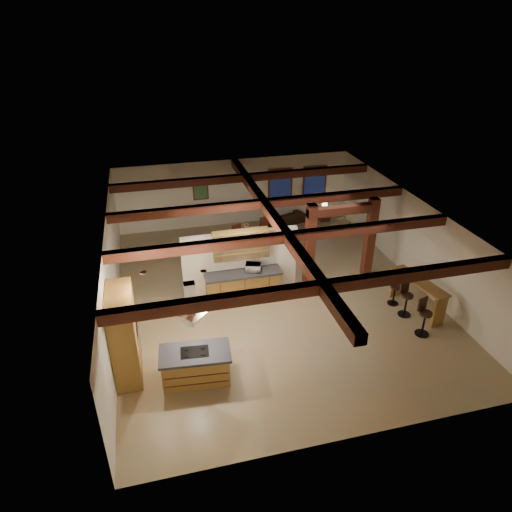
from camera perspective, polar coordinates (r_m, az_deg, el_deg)
The scene contains 23 objects.
ground at distance 15.31m, azimuth 2.15°, elevation -4.83°, with size 12.00×12.00×0.00m, color tan.
room_walls at distance 14.41m, azimuth 2.28°, elevation 1.09°, with size 12.00×12.00×12.00m.
ceiling_beams at distance 13.99m, azimuth 2.35°, elevation 4.65°, with size 10.00×12.00×0.28m.
timber_posts at distance 15.66m, azimuth 10.59°, elevation 2.86°, with size 2.50×0.30×2.90m.
partition_wall at distance 14.95m, azimuth -1.99°, elevation -0.80°, with size 3.80×0.18×2.20m, color white.
pantry_cabinet at distance 12.09m, azimuth -16.14°, elevation -9.45°, with size 0.67×1.60×2.40m.
back_counter at distance 14.94m, azimuth -1.63°, elevation -3.60°, with size 2.50×0.66×0.94m.
upper_display_cabinet at distance 14.43m, azimuth -1.88°, elevation 1.44°, with size 1.80×0.36×0.95m.
range_hood at distance 11.16m, azimuth -7.98°, elevation -8.25°, with size 1.10×1.10×1.40m.
back_windows at distance 20.51m, azimuth 5.20°, elevation 8.70°, with size 2.70×0.07×1.70m.
framed_art at distance 19.51m, azimuth -6.94°, elevation 8.18°, with size 0.65×0.05×0.85m.
recessed_cans at distance 11.77m, azimuth -6.89°, elevation 0.20°, with size 3.16×2.46×0.03m.
kitchen_island at distance 12.01m, azimuth -7.54°, elevation -13.37°, with size 1.87×1.11×0.89m.
dining_table at distance 17.94m, azimuth 0.08°, elevation 1.67°, with size 1.77×0.99×0.62m, color #401C10.
sofa at distance 20.25m, azimuth 3.62°, elevation 4.74°, with size 1.86×0.73×0.54m, color black.
microwave at distance 14.70m, azimuth -0.34°, elevation -1.45°, with size 0.48×0.33×0.27m, color silver.
bar_counter at distance 15.04m, azimuth 19.59°, elevation -4.08°, with size 0.90×2.11×1.08m.
side_table at distance 20.85m, azimuth 8.50°, elevation 5.23°, with size 0.45×0.45×0.56m, color #431710.
table_lamp at distance 20.66m, azimuth 8.60°, elevation 6.49°, with size 0.26×0.26×0.30m.
bar_stool_a at distance 14.12m, azimuth 20.24°, elevation -7.14°, with size 0.43×0.44×1.17m.
bar_stool_b at distance 14.80m, azimuth 18.22°, elevation -5.09°, with size 0.40×0.42×1.13m.
bar_stool_c at distance 15.26m, azimuth 16.89°, elevation -4.04°, with size 0.35×0.35×1.01m.
dining_chairs at distance 17.83m, azimuth 0.08°, elevation 2.37°, with size 2.12×2.12×1.09m.
Camera 1 is at (-3.68, -12.26, 8.41)m, focal length 32.00 mm.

